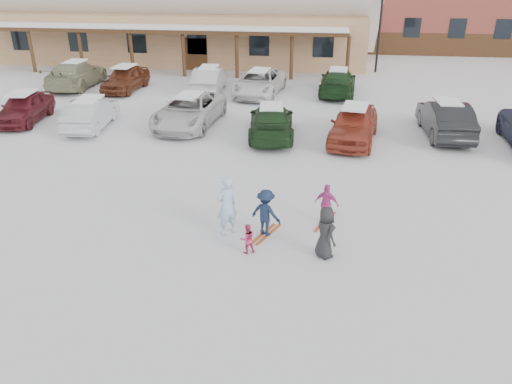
# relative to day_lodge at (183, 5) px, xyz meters

# --- Properties ---
(ground) EXTENTS (160.00, 160.00, 0.00)m
(ground) POSITION_rel_day_lodge_xyz_m (9.00, -27.96, -3.94)
(ground) COLOR white
(ground) RESTS_ON ground
(day_lodge) EXTENTS (29.12, 12.50, 10.38)m
(day_lodge) POSITION_rel_day_lodge_xyz_m (0.00, 0.00, 0.00)
(day_lodge) COLOR tan
(day_lodge) RESTS_ON ground
(lamp_post) EXTENTS (0.50, 0.25, 6.87)m
(lamp_post) POSITION_rel_day_lodge_xyz_m (14.72, -4.05, -0.10)
(lamp_post) COLOR black
(lamp_post) RESTS_ON ground
(adult_skier) EXTENTS (0.77, 0.75, 1.79)m
(adult_skier) POSITION_rel_day_lodge_xyz_m (8.57, -27.76, -3.05)
(adult_skier) COLOR #A6C6E2
(adult_skier) RESTS_ON ground
(toddler_red) EXTENTS (0.51, 0.47, 0.85)m
(toddler_red) POSITION_rel_day_lodge_xyz_m (9.30, -28.70, -3.52)
(toddler_red) COLOR #C1315D
(toddler_red) RESTS_ON ground
(child_navy) EXTENTS (1.05, 0.85, 1.42)m
(child_navy) POSITION_rel_day_lodge_xyz_m (9.68, -27.69, -3.24)
(child_navy) COLOR #14213B
(child_navy) RESTS_ON ground
(skis_child_navy) EXTENTS (0.74, 1.36, 0.03)m
(skis_child_navy) POSITION_rel_day_lodge_xyz_m (9.68, -27.69, -3.93)
(skis_child_navy) COLOR #B44819
(skis_child_navy) RESTS_ON ground
(child_magenta) EXTENTS (0.79, 0.50, 1.25)m
(child_magenta) POSITION_rel_day_lodge_xyz_m (11.39, -26.70, -3.32)
(child_magenta) COLOR #C53F96
(child_magenta) RESTS_ON ground
(skis_child_magenta) EXTENTS (0.60, 1.40, 0.03)m
(skis_child_magenta) POSITION_rel_day_lodge_xyz_m (11.39, -26.70, -3.93)
(skis_child_magenta) COLOR #B44819
(skis_child_magenta) RESTS_ON ground
(bystander_dark) EXTENTS (0.77, 0.85, 1.45)m
(bystander_dark) POSITION_rel_day_lodge_xyz_m (11.36, -28.62, -3.22)
(bystander_dark) COLOR #232325
(bystander_dark) RESTS_ON ground
(parked_car_0) EXTENTS (2.13, 4.33, 1.42)m
(parked_car_0) POSITION_rel_day_lodge_xyz_m (-3.19, -18.25, -3.23)
(parked_car_0) COLOR maroon
(parked_car_0) RESTS_ON ground
(parked_car_1) EXTENTS (1.86, 4.32, 1.38)m
(parked_car_1) POSITION_rel_day_lodge_xyz_m (0.42, -18.77, -3.25)
(parked_car_1) COLOR #BABBBF
(parked_car_1) RESTS_ON ground
(parked_car_2) EXTENTS (2.88, 5.49, 1.47)m
(parked_car_2) POSITION_rel_day_lodge_xyz_m (4.90, -17.80, -3.21)
(parked_car_2) COLOR silver
(parked_car_2) RESTS_ON ground
(parked_car_3) EXTENTS (2.38, 4.94, 1.39)m
(parked_car_3) POSITION_rel_day_lodge_xyz_m (8.92, -18.91, -3.25)
(parked_car_3) COLOR #1C391C
(parked_car_3) RESTS_ON ground
(parked_car_4) EXTENTS (2.57, 4.84, 1.57)m
(parked_car_4) POSITION_rel_day_lodge_xyz_m (12.51, -19.11, -3.16)
(parked_car_4) COLOR #A03B27
(parked_car_4) RESTS_ON ground
(parked_car_5) EXTENTS (1.81, 4.81, 1.57)m
(parked_car_5) POSITION_rel_day_lodge_xyz_m (16.57, -17.77, -3.16)
(parked_car_5) COLOR black
(parked_car_5) RESTS_ON ground
(parked_car_7) EXTENTS (2.34, 5.47, 1.57)m
(parked_car_7) POSITION_rel_day_lodge_xyz_m (-3.96, -11.07, -3.16)
(parked_car_7) COLOR #9A9672
(parked_car_7) RESTS_ON ground
(parked_car_8) EXTENTS (1.98, 4.38, 1.46)m
(parked_car_8) POSITION_rel_day_lodge_xyz_m (-0.66, -11.49, -3.22)
(parked_car_8) COLOR brown
(parked_car_8) RESTS_ON ground
(parked_car_9) EXTENTS (1.75, 4.53, 1.47)m
(parked_car_9) POSITION_rel_day_lodge_xyz_m (4.39, -11.14, -3.21)
(parked_car_9) COLOR #BBBAC0
(parked_car_9) RESTS_ON ground
(parked_car_10) EXTENTS (2.95, 5.38, 1.43)m
(parked_car_10) POSITION_rel_day_lodge_xyz_m (7.44, -11.47, -3.23)
(parked_car_10) COLOR white
(parked_car_10) RESTS_ON ground
(parked_car_11) EXTENTS (2.31, 5.07, 1.44)m
(parked_car_11) POSITION_rel_day_lodge_xyz_m (11.96, -10.73, -3.22)
(parked_car_11) COLOR #1A3C1A
(parked_car_11) RESTS_ON ground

